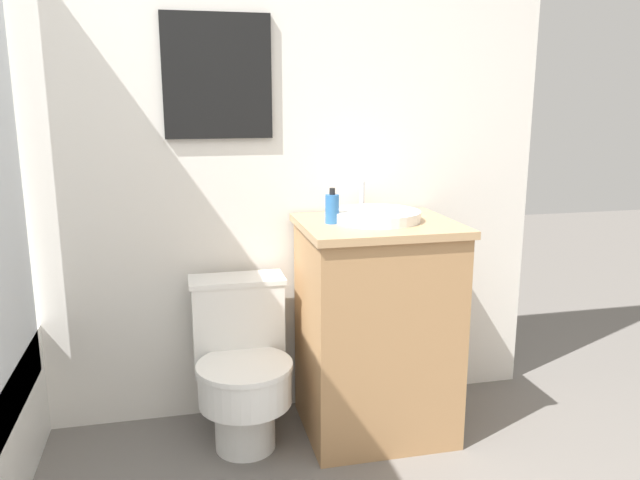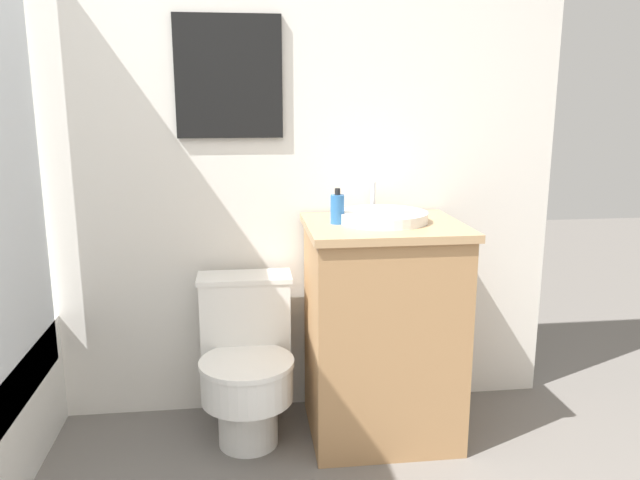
{
  "view_description": "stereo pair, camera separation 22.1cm",
  "coord_description": "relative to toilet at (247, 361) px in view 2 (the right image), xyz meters",
  "views": [
    {
      "loc": [
        0.07,
        -0.58,
        1.34
      ],
      "look_at": [
        0.56,
        1.53,
        0.86
      ],
      "focal_mm": 35.0,
      "sensor_mm": 36.0,
      "label": 1
    },
    {
      "loc": [
        0.29,
        -0.62,
        1.34
      ],
      "look_at": [
        0.56,
        1.53,
        0.86
      ],
      "focal_mm": 35.0,
      "sensor_mm": 36.0,
      "label": 2
    }
  ],
  "objects": [
    {
      "name": "sink",
      "position": [
        0.54,
        -0.01,
        0.58
      ],
      "size": [
        0.35,
        0.38,
        0.13
      ],
      "color": "white",
      "rests_on": "vanity"
    },
    {
      "name": "wall_back",
      "position": [
        -0.28,
        0.28,
        0.93
      ],
      "size": [
        3.28,
        0.07,
        2.5
      ],
      "color": "white",
      "rests_on": "ground_plane"
    },
    {
      "name": "toilet",
      "position": [
        0.0,
        0.0,
        0.0
      ],
      "size": [
        0.38,
        0.5,
        0.65
      ],
      "color": "white",
      "rests_on": "ground_plane"
    },
    {
      "name": "soap_bottle",
      "position": [
        0.36,
        -0.02,
        0.61
      ],
      "size": [
        0.05,
        0.05,
        0.14
      ],
      "color": "#2D6BB2",
      "rests_on": "vanity"
    },
    {
      "name": "vanity",
      "position": [
        0.54,
        -0.03,
        0.12
      ],
      "size": [
        0.6,
        0.53,
        0.88
      ],
      "color": "#AD7F51",
      "rests_on": "ground_plane"
    }
  ]
}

